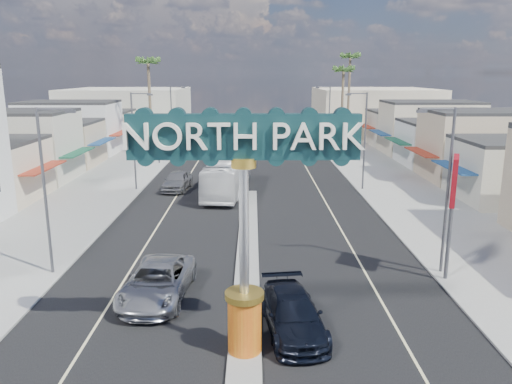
{
  "coord_description": "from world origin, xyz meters",
  "views": [
    {
      "loc": [
        0.33,
        -15.48,
        10.69
      ],
      "look_at": [
        0.49,
        10.77,
        4.41
      ],
      "focal_mm": 35.0,
      "sensor_mm": 36.0,
      "label": 1
    }
  ],
  "objects_px": {
    "streetlight_r_far": "(328,116)",
    "suv_left": "(157,281)",
    "streetlight_l_near": "(47,184)",
    "streetlight_r_near": "(445,183)",
    "traffic_signal_right": "(327,128)",
    "palm_right_mid": "(343,74)",
    "streetlight_l_far": "(173,116)",
    "traffic_signal_left": "(173,128)",
    "gateway_sign": "(244,208)",
    "palm_left_far": "(148,66)",
    "palm_right_far": "(350,61)",
    "streetlight_l_mid": "(135,136)",
    "streetlight_r_mid": "(363,136)",
    "suv_right": "(293,314)",
    "city_bus": "(227,175)",
    "bank_pylon_sign": "(454,187)",
    "car_parked_left": "(177,181)"
  },
  "relations": [
    {
      "from": "traffic_signal_left",
      "to": "palm_right_mid",
      "type": "xyz_separation_m",
      "value": [
        22.18,
        12.01,
        6.33
      ]
    },
    {
      "from": "streetlight_l_mid",
      "to": "streetlight_l_far",
      "type": "height_order",
      "value": "same"
    },
    {
      "from": "streetlight_l_near",
      "to": "streetlight_r_mid",
      "type": "xyz_separation_m",
      "value": [
        20.87,
        20.0,
        0.0
      ]
    },
    {
      "from": "palm_right_far",
      "to": "traffic_signal_left",
      "type": "bearing_deg",
      "value": -143.33
    },
    {
      "from": "city_bus",
      "to": "bank_pylon_sign",
      "type": "relative_size",
      "value": 1.86
    },
    {
      "from": "streetlight_r_near",
      "to": "streetlight_l_mid",
      "type": "bearing_deg",
      "value": 136.21
    },
    {
      "from": "palm_right_mid",
      "to": "traffic_signal_right",
      "type": "bearing_deg",
      "value": -107.63
    },
    {
      "from": "suv_right",
      "to": "streetlight_l_far",
      "type": "bearing_deg",
      "value": 97.31
    },
    {
      "from": "streetlight_r_near",
      "to": "palm_right_mid",
      "type": "distance_m",
      "value": 46.4
    },
    {
      "from": "traffic_signal_left",
      "to": "streetlight_r_mid",
      "type": "distance_m",
      "value": 24.11
    },
    {
      "from": "streetlight_l_near",
      "to": "traffic_signal_right",
      "type": "bearing_deg",
      "value": 60.01
    },
    {
      "from": "traffic_signal_left",
      "to": "palm_left_far",
      "type": "xyz_separation_m",
      "value": [
        -3.82,
        6.01,
        7.22
      ]
    },
    {
      "from": "streetlight_r_far",
      "to": "suv_left",
      "type": "relative_size",
      "value": 1.44
    },
    {
      "from": "streetlight_r_near",
      "to": "suv_right",
      "type": "distance_m",
      "value": 11.33
    },
    {
      "from": "traffic_signal_left",
      "to": "streetlight_l_mid",
      "type": "height_order",
      "value": "streetlight_l_mid"
    },
    {
      "from": "streetlight_r_near",
      "to": "palm_left_far",
      "type": "bearing_deg",
      "value": 120.36
    },
    {
      "from": "suv_right",
      "to": "city_bus",
      "type": "relative_size",
      "value": 0.46
    },
    {
      "from": "streetlight_r_far",
      "to": "car_parked_left",
      "type": "distance_m",
      "value": 28.12
    },
    {
      "from": "palm_right_far",
      "to": "city_bus",
      "type": "distance_m",
      "value": 38.68
    },
    {
      "from": "streetlight_r_near",
      "to": "traffic_signal_right",
      "type": "bearing_deg",
      "value": 92.1
    },
    {
      "from": "traffic_signal_left",
      "to": "suv_left",
      "type": "relative_size",
      "value": 0.96
    },
    {
      "from": "palm_left_far",
      "to": "city_bus",
      "type": "bearing_deg",
      "value": -62.41
    },
    {
      "from": "suv_right",
      "to": "suv_left",
      "type": "bearing_deg",
      "value": 145.66
    },
    {
      "from": "streetlight_l_near",
      "to": "streetlight_r_far",
      "type": "xyz_separation_m",
      "value": [
        20.87,
        42.0,
        0.0
      ]
    },
    {
      "from": "gateway_sign",
      "to": "streetlight_r_near",
      "type": "bearing_deg",
      "value": 37.55
    },
    {
      "from": "streetlight_l_near",
      "to": "suv_left",
      "type": "distance_m",
      "value": 8.01
    },
    {
      "from": "palm_left_far",
      "to": "city_bus",
      "type": "distance_m",
      "value": 25.7
    },
    {
      "from": "bank_pylon_sign",
      "to": "palm_left_far",
      "type": "bearing_deg",
      "value": 142.37
    },
    {
      "from": "suv_left",
      "to": "bank_pylon_sign",
      "type": "distance_m",
      "value": 15.51
    },
    {
      "from": "streetlight_r_far",
      "to": "palm_right_mid",
      "type": "bearing_deg",
      "value": 57.31
    },
    {
      "from": "streetlight_l_far",
      "to": "palm_left_far",
      "type": "distance_m",
      "value": 7.21
    },
    {
      "from": "streetlight_l_near",
      "to": "suv_left",
      "type": "bearing_deg",
      "value": -26.13
    },
    {
      "from": "traffic_signal_left",
      "to": "streetlight_r_near",
      "type": "bearing_deg",
      "value": -60.01
    },
    {
      "from": "traffic_signal_right",
      "to": "streetlight_r_mid",
      "type": "relative_size",
      "value": 0.67
    },
    {
      "from": "streetlight_r_far",
      "to": "streetlight_r_near",
      "type": "bearing_deg",
      "value": -90.0
    },
    {
      "from": "gateway_sign",
      "to": "streetlight_l_mid",
      "type": "distance_m",
      "value": 29.91
    },
    {
      "from": "streetlight_r_near",
      "to": "streetlight_l_far",
      "type": "bearing_deg",
      "value": 116.42
    },
    {
      "from": "palm_left_far",
      "to": "streetlight_l_far",
      "type": "bearing_deg",
      "value": 37.92
    },
    {
      "from": "streetlight_l_mid",
      "to": "streetlight_r_mid",
      "type": "xyz_separation_m",
      "value": [
        20.87,
        0.0,
        0.0
      ]
    },
    {
      "from": "palm_right_far",
      "to": "streetlight_l_mid",
      "type": "bearing_deg",
      "value": -128.48
    },
    {
      "from": "suv_right",
      "to": "car_parked_left",
      "type": "relative_size",
      "value": 1.07
    },
    {
      "from": "streetlight_l_near",
      "to": "palm_left_far",
      "type": "relative_size",
      "value": 0.69
    },
    {
      "from": "gateway_sign",
      "to": "streetlight_l_near",
      "type": "xyz_separation_m",
      "value": [
        -10.43,
        8.02,
        -0.86
      ]
    },
    {
      "from": "suv_left",
      "to": "streetlight_r_far",
      "type": "bearing_deg",
      "value": 75.84
    },
    {
      "from": "palm_right_far",
      "to": "palm_left_far",
      "type": "bearing_deg",
      "value": -156.8
    },
    {
      "from": "streetlight_l_far",
      "to": "palm_right_far",
      "type": "bearing_deg",
      "value": 21.46
    },
    {
      "from": "streetlight_l_far",
      "to": "city_bus",
      "type": "bearing_deg",
      "value": -69.91
    },
    {
      "from": "gateway_sign",
      "to": "bank_pylon_sign",
      "type": "height_order",
      "value": "gateway_sign"
    },
    {
      "from": "traffic_signal_right",
      "to": "city_bus",
      "type": "distance_m",
      "value": 18.93
    },
    {
      "from": "streetlight_r_mid",
      "to": "suv_right",
      "type": "xyz_separation_m",
      "value": [
        -8.43,
        -26.25,
        -4.26
      ]
    }
  ]
}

